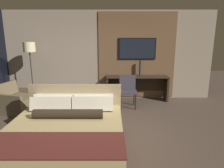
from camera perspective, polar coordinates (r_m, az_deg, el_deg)
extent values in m
plane|color=#4C3D33|center=(4.36, -5.07, -13.97)|extent=(16.00, 16.00, 0.00)
cube|color=gray|center=(6.49, -3.29, 8.07)|extent=(7.20, 0.06, 2.80)
cube|color=brown|center=(6.48, 7.20, 7.98)|extent=(2.44, 0.03, 2.70)
cube|color=#33281E|center=(3.76, -12.94, -17.10)|extent=(1.92, 1.97, 0.22)
cube|color=tan|center=(3.64, -13.16, -13.50)|extent=(1.97, 2.03, 0.31)
cube|color=#56231E|center=(3.00, -16.27, -16.28)|extent=(1.99, 0.71, 0.02)
cube|color=#998460|center=(4.54, -10.24, -6.18)|extent=(2.01, 0.08, 0.99)
cube|color=beige|center=(4.45, -16.03, -4.53)|extent=(0.83, 0.23, 0.31)
cube|color=beige|center=(4.30, -5.10, -4.70)|extent=(0.83, 0.23, 0.31)
cube|color=beige|center=(4.26, -16.80, -5.38)|extent=(0.83, 0.25, 0.32)
cube|color=beige|center=(4.10, -5.36, -5.61)|extent=(0.83, 0.25, 0.32)
cylinder|color=#2D2319|center=(3.80, -12.36, -8.32)|extent=(1.28, 0.17, 0.17)
cube|color=#2D2319|center=(6.32, 7.32, 2.09)|extent=(1.94, 0.47, 0.03)
cube|color=#2D2319|center=(6.36, -1.20, -1.39)|extent=(0.06, 0.42, 0.75)
cube|color=#2D2319|center=(6.59, 15.34, -1.34)|extent=(0.06, 0.42, 0.75)
cube|color=#2D2319|center=(6.60, 7.01, -0.27)|extent=(1.82, 0.02, 0.38)
cube|color=black|center=(6.43, 7.30, 9.98)|extent=(1.18, 0.04, 0.66)
cube|color=black|center=(6.41, 7.32, 9.97)|extent=(1.11, 0.01, 0.61)
cube|color=#38333D|center=(5.70, 4.66, -2.24)|extent=(0.51, 0.49, 0.05)
cube|color=#38333D|center=(5.85, 4.54, 0.53)|extent=(0.47, 0.11, 0.42)
cylinder|color=black|center=(5.58, 2.68, -5.22)|extent=(0.04, 0.04, 0.44)
cylinder|color=black|center=(5.61, 6.86, -5.18)|extent=(0.04, 0.04, 0.44)
cylinder|color=black|center=(5.94, 2.50, -4.03)|extent=(0.04, 0.04, 0.44)
cylinder|color=black|center=(5.98, 6.42, -4.00)|extent=(0.04, 0.04, 0.44)
cube|color=brown|center=(6.04, -24.94, -5.09)|extent=(0.94, 0.82, 0.43)
cube|color=brown|center=(6.14, -27.68, -1.23)|extent=(0.35, 0.67, 0.38)
cube|color=brown|center=(5.75, -27.33, -5.49)|extent=(0.80, 0.30, 0.57)
cube|color=brown|center=(6.29, -22.88, -3.51)|extent=(0.80, 0.30, 0.57)
cylinder|color=#282623|center=(6.67, -21.18, -4.86)|extent=(0.28, 0.28, 0.03)
cylinder|color=#332D28|center=(6.48, -21.76, 1.78)|extent=(0.03, 0.03, 1.60)
cylinder|color=beige|center=(6.37, -22.47, 9.75)|extent=(0.34, 0.34, 0.28)
cylinder|color=#333338|center=(6.39, 8.20, 4.50)|extent=(0.08, 0.08, 0.47)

